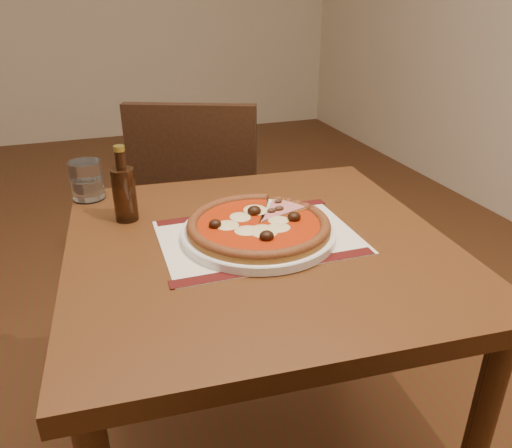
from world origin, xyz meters
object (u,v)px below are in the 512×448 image
(table, at_px, (259,281))
(pizza, at_px, (259,225))
(water_glass, at_px, (87,180))
(plate, at_px, (259,233))
(bottle, at_px, (124,192))
(chair_far, at_px, (200,204))

(table, relative_size, pizza, 2.78)
(pizza, bearing_deg, water_glass, 133.99)
(plate, relative_size, bottle, 1.87)
(chair_far, relative_size, plate, 2.73)
(table, bearing_deg, bottle, 141.65)
(table, height_order, pizza, pizza)
(chair_far, bearing_deg, table, 109.64)
(water_glass, bearing_deg, chair_far, 46.99)
(table, relative_size, bottle, 4.83)
(plate, height_order, bottle, bottle)
(plate, height_order, water_glass, water_glass)
(chair_far, height_order, water_glass, chair_far)
(chair_far, distance_m, plate, 0.79)
(water_glass, distance_m, bottle, 0.18)
(pizza, bearing_deg, bottle, 144.03)
(pizza, xyz_separation_m, water_glass, (-0.34, 0.35, 0.02))
(chair_far, bearing_deg, bottle, 84.96)
(plate, distance_m, water_glass, 0.49)
(water_glass, bearing_deg, table, -47.45)
(table, xyz_separation_m, plate, (0.00, 0.01, 0.11))
(pizza, height_order, bottle, bottle)
(chair_far, xyz_separation_m, pizza, (-0.04, -0.75, 0.26))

